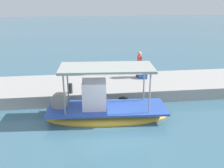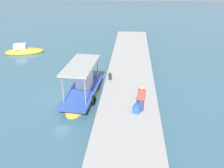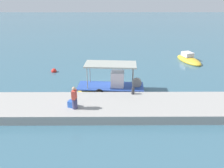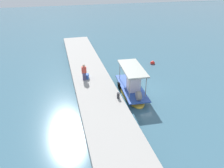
% 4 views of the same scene
% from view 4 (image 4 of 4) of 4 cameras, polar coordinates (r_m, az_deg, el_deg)
% --- Properties ---
extents(ground_plane, '(120.00, 120.00, 0.00)m').
position_cam_4_polar(ground_plane, '(21.29, 7.24, -1.61)').
color(ground_plane, '#3C6578').
extents(dock_quay, '(36.00, 3.79, 0.67)m').
position_cam_4_polar(dock_quay, '(20.06, -4.11, -2.31)').
color(dock_quay, '#A39F9A').
rests_on(dock_quay, ground_plane).
extents(main_fishing_boat, '(6.01, 2.33, 2.93)m').
position_cam_4_polar(main_fishing_boat, '(20.55, 5.21, -1.27)').
color(main_fishing_boat, gold).
rests_on(main_fishing_boat, ground_plane).
extents(fisherman_near_bollard, '(0.42, 0.50, 1.65)m').
position_cam_4_polar(fisherman_near_bollard, '(21.50, -7.37, 2.93)').
color(fisherman_near_bollard, '#403D62').
rests_on(fisherman_near_bollard, dock_quay).
extents(mooring_bollard, '(0.24, 0.24, 0.53)m').
position_cam_4_polar(mooring_bollard, '(18.43, 1.66, -3.05)').
color(mooring_bollard, '#2D2D33').
rests_on(mooring_bollard, dock_quay).
extents(cargo_crate, '(0.64, 0.57, 0.46)m').
position_cam_4_polar(cargo_crate, '(21.95, -6.78, 2.03)').
color(cargo_crate, blue).
rests_on(cargo_crate, dock_quay).
extents(marker_buoy, '(0.56, 0.56, 0.56)m').
position_cam_4_polar(marker_buoy, '(27.59, 10.67, 5.49)').
color(marker_buoy, red).
rests_on(marker_buoy, ground_plane).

